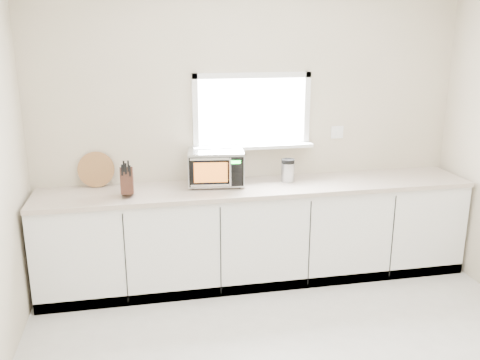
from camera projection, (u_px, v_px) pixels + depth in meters
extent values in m
cube|color=beige|center=(251.00, 132.00, 4.75)|extent=(4.00, 0.02, 2.70)
cube|color=white|center=(252.00, 111.00, 4.68)|extent=(1.00, 0.02, 0.60)
cube|color=white|center=(253.00, 146.00, 4.70)|extent=(1.12, 0.16, 0.03)
cube|color=white|center=(252.00, 75.00, 4.57)|extent=(1.10, 0.04, 0.05)
cube|color=white|center=(252.00, 146.00, 4.75)|extent=(1.10, 0.04, 0.05)
cube|color=white|center=(195.00, 113.00, 4.56)|extent=(0.05, 0.04, 0.70)
cube|color=white|center=(307.00, 110.00, 4.76)|extent=(0.05, 0.04, 0.70)
cube|color=white|center=(337.00, 132.00, 4.91)|extent=(0.12, 0.01, 0.12)
cube|color=white|center=(258.00, 235.00, 4.71)|extent=(3.92, 0.60, 0.88)
cube|color=beige|center=(259.00, 187.00, 4.58)|extent=(3.92, 0.64, 0.04)
cylinder|color=black|center=(193.00, 188.00, 4.45)|extent=(0.02, 0.02, 0.01)
cylinder|color=black|center=(193.00, 179.00, 4.74)|extent=(0.02, 0.02, 0.01)
cylinder|color=black|center=(240.00, 187.00, 4.49)|extent=(0.02, 0.02, 0.01)
cylinder|color=black|center=(237.00, 178.00, 4.77)|extent=(0.02, 0.02, 0.01)
cube|color=#ABADB2|center=(216.00, 167.00, 4.57)|extent=(0.53, 0.43, 0.30)
cube|color=black|center=(216.00, 172.00, 4.39)|extent=(0.47, 0.07, 0.26)
cube|color=orange|center=(211.00, 172.00, 4.38)|extent=(0.29, 0.04, 0.18)
cylinder|color=silver|center=(230.00, 173.00, 4.37)|extent=(0.02, 0.02, 0.23)
cube|color=black|center=(236.00, 172.00, 4.40)|extent=(0.12, 0.02, 0.25)
cube|color=#19FF33|center=(236.00, 162.00, 4.37)|extent=(0.08, 0.01, 0.03)
cube|color=silver|center=(215.00, 150.00, 4.53)|extent=(0.53, 0.43, 0.01)
cube|color=#432117|center=(127.00, 181.00, 4.24)|extent=(0.11, 0.22, 0.26)
cube|color=black|center=(122.00, 170.00, 4.16)|extent=(0.02, 0.04, 0.10)
cube|color=black|center=(126.00, 169.00, 4.16)|extent=(0.02, 0.04, 0.10)
cube|color=black|center=(130.00, 171.00, 4.17)|extent=(0.02, 0.04, 0.10)
cube|color=black|center=(124.00, 166.00, 4.15)|extent=(0.02, 0.04, 0.10)
cube|color=black|center=(128.00, 166.00, 4.16)|extent=(0.02, 0.04, 0.10)
cylinder|color=brown|center=(96.00, 169.00, 4.49)|extent=(0.32, 0.08, 0.32)
cylinder|color=#ABADB2|center=(288.00, 172.00, 4.67)|extent=(0.14, 0.14, 0.18)
cylinder|color=black|center=(288.00, 161.00, 4.64)|extent=(0.13, 0.13, 0.04)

